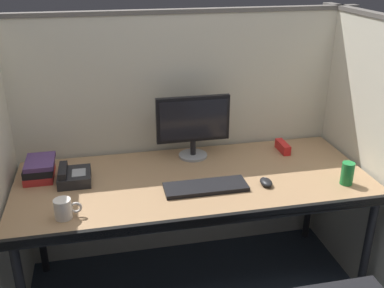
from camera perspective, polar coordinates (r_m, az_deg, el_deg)
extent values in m
cube|color=beige|center=(2.77, -1.70, 0.43)|extent=(2.20, 0.05, 1.55)
cube|color=#605B56|center=(2.57, -1.92, 16.79)|extent=(2.21, 0.06, 0.02)
cube|color=beige|center=(2.67, 22.10, -2.34)|extent=(0.05, 1.40, 1.55)
cube|color=#997551|center=(2.40, 0.25, -4.84)|extent=(1.90, 0.80, 0.04)
cube|color=black|center=(2.08, 2.55, -9.84)|extent=(1.90, 0.02, 0.05)
cylinder|color=black|center=(2.66, 21.57, -13.07)|extent=(0.04, 0.04, 0.70)
cylinder|color=black|center=(2.88, -19.17, -9.69)|extent=(0.04, 0.04, 0.70)
cylinder|color=black|center=(3.14, 15.03, -6.15)|extent=(0.04, 0.04, 0.70)
cylinder|color=gray|center=(2.64, 0.12, -1.47)|extent=(0.17, 0.17, 0.01)
cylinder|color=black|center=(2.62, 0.13, -0.44)|extent=(0.03, 0.03, 0.09)
cube|color=black|center=(2.55, 0.13, 3.26)|extent=(0.43, 0.03, 0.27)
cube|color=black|center=(2.53, 0.21, 3.12)|extent=(0.39, 0.01, 0.23)
cube|color=black|center=(2.29, 1.79, -5.57)|extent=(0.43, 0.15, 0.02)
ellipsoid|color=black|center=(2.35, 9.55, -4.88)|extent=(0.06, 0.10, 0.03)
cylinder|color=#59595B|center=(2.36, 9.42, -4.40)|extent=(0.01, 0.01, 0.01)
cylinder|color=silver|center=(2.12, -16.34, -8.05)|extent=(0.08, 0.08, 0.09)
torus|color=silver|center=(2.11, -14.76, -7.94)|extent=(0.06, 0.01, 0.06)
cube|color=red|center=(2.76, 11.65, -0.37)|extent=(0.04, 0.15, 0.06)
cube|color=black|center=(2.43, -14.94, -4.16)|extent=(0.17, 0.19, 0.06)
cube|color=black|center=(2.41, -16.35, -3.31)|extent=(0.04, 0.17, 0.03)
cube|color=gray|center=(2.40, -14.42, -3.60)|extent=(0.07, 0.09, 0.00)
cube|color=#B22626|center=(2.53, -19.09, -3.72)|extent=(0.15, 0.21, 0.04)
cube|color=black|center=(2.52, -19.16, -2.88)|extent=(0.15, 0.21, 0.04)
cube|color=#4C3366|center=(2.50, -19.06, -2.21)|extent=(0.15, 0.21, 0.02)
cylinder|color=#197233|center=(2.45, 19.44, -3.61)|extent=(0.07, 0.07, 0.12)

